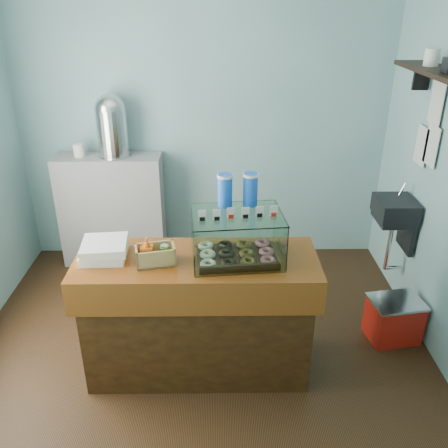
{
  "coord_description": "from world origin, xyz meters",
  "views": [
    {
      "loc": [
        0.15,
        -2.95,
        2.45
      ],
      "look_at": [
        0.18,
        -0.15,
        1.1
      ],
      "focal_mm": 38.0,
      "sensor_mm": 36.0,
      "label": 1
    }
  ],
  "objects_px": {
    "display_case": "(237,232)",
    "red_cooler": "(394,319)",
    "coffee_urn": "(112,124)",
    "counter": "(198,314)"
  },
  "relations": [
    {
      "from": "counter",
      "to": "display_case",
      "type": "xyz_separation_m",
      "value": [
        0.26,
        0.04,
        0.62
      ]
    },
    {
      "from": "display_case",
      "to": "red_cooler",
      "type": "height_order",
      "value": "display_case"
    },
    {
      "from": "display_case",
      "to": "coffee_urn",
      "type": "height_order",
      "value": "coffee_urn"
    },
    {
      "from": "coffee_urn",
      "to": "red_cooler",
      "type": "relative_size",
      "value": 1.32
    },
    {
      "from": "display_case",
      "to": "red_cooler",
      "type": "xyz_separation_m",
      "value": [
        1.25,
        0.26,
        -0.9
      ]
    },
    {
      "from": "counter",
      "to": "red_cooler",
      "type": "height_order",
      "value": "counter"
    },
    {
      "from": "counter",
      "to": "red_cooler",
      "type": "bearing_deg",
      "value": 11.26
    },
    {
      "from": "counter",
      "to": "display_case",
      "type": "height_order",
      "value": "display_case"
    },
    {
      "from": "display_case",
      "to": "coffee_urn",
      "type": "relative_size",
      "value": 1.07
    },
    {
      "from": "display_case",
      "to": "red_cooler",
      "type": "relative_size",
      "value": 1.42
    }
  ]
}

